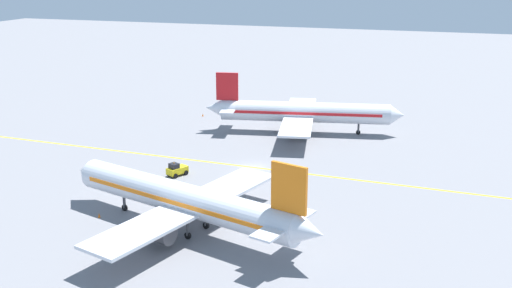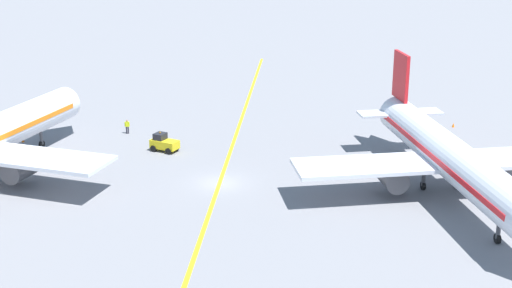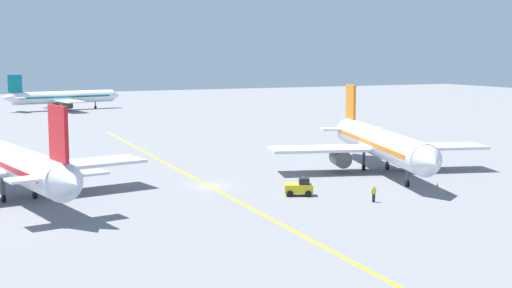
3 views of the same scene
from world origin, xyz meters
TOP-DOWN VIEW (x-y plane):
  - ground_plane at (0.00, 0.00)m, footprint 400.00×400.00m
  - apron_yellow_centreline at (0.00, 0.00)m, footprint 4.85×119.93m
  - airplane_at_gate at (-21.00, 2.22)m, footprint 28.48×35.38m
  - baggage_tug_white at (6.84, -9.32)m, footprint 3.35×2.72m
  - ground_crew_worker at (12.14, -15.44)m, footprint 0.58×0.24m
  - traffic_cone_mid_apron at (-26.51, -19.49)m, footprint 0.32×0.32m
  - traffic_cone_by_wingtip at (23.24, -11.80)m, footprint 0.32×0.32m

SIDE VIEW (x-z plane):
  - ground_plane at x=0.00m, z-range 0.00..0.00m
  - apron_yellow_centreline at x=0.00m, z-range 0.00..0.01m
  - traffic_cone_mid_apron at x=-26.51m, z-range 0.00..0.55m
  - traffic_cone_by_wingtip at x=23.24m, z-range 0.00..0.55m
  - baggage_tug_white at x=6.84m, z-range -0.15..1.96m
  - ground_crew_worker at x=12.14m, z-range 0.07..1.75m
  - airplane_at_gate at x=-21.00m, z-range -1.59..9.01m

